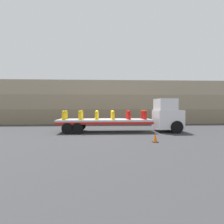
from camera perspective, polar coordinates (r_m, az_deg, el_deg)
ground_plane at (r=16.27m, az=-2.39°, el=-6.51°), size 120.00×120.00×0.00m
rock_cliff at (r=24.77m, az=-2.52°, el=3.20°), size 60.00×3.30×5.90m
truck_cab at (r=17.21m, az=17.75°, el=-1.10°), size 2.30×2.58×3.08m
flatbed_trailer at (r=16.17m, az=-4.65°, el=-3.21°), size 8.50×2.51×1.18m
fire_hydrant_yellow_near_0 at (r=15.99m, az=-15.58°, el=-1.06°), size 0.37×0.52×0.82m
fire_hydrant_yellow_far_0 at (r=17.02m, az=-14.79°, el=-0.88°), size 0.37×0.52×0.82m
fire_hydrant_yellow_near_1 at (r=15.73m, az=-10.39°, el=-1.07°), size 0.37×0.52×0.82m
fire_hydrant_yellow_far_1 at (r=16.77m, az=-9.91°, el=-0.88°), size 0.37×0.52×0.82m
fire_hydrant_yellow_near_2 at (r=15.60m, az=-5.07°, el=-1.07°), size 0.37×0.52×0.82m
fire_hydrant_yellow_far_2 at (r=16.65m, az=-4.92°, el=-0.88°), size 0.37×0.52×0.82m
fire_hydrant_yellow_near_3 at (r=15.61m, az=0.30°, el=-1.06°), size 0.37×0.52×0.82m
fire_hydrant_yellow_far_3 at (r=16.66m, az=0.11°, el=-0.87°), size 0.37×0.52×0.82m
fire_hydrant_red_near_4 at (r=15.75m, az=5.61°, el=-1.04°), size 0.37×0.52×0.82m
fire_hydrant_red_far_4 at (r=16.80m, az=5.09°, el=-0.86°), size 0.37×0.52×0.82m
fire_hydrant_red_near_5 at (r=16.03m, az=10.78°, el=-1.01°), size 0.37×0.52×0.82m
fire_hydrant_red_far_5 at (r=17.06m, az=9.95°, el=-0.84°), size 0.37×0.52×0.82m
cargo_strap_rear at (r=16.23m, az=-10.15°, el=0.55°), size 0.05×2.60×0.01m
cargo_strap_middle at (r=16.53m, az=10.36°, el=0.57°), size 0.05×2.60×0.01m
traffic_cone at (r=11.98m, az=13.93°, el=-8.09°), size 0.37×0.37×0.63m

